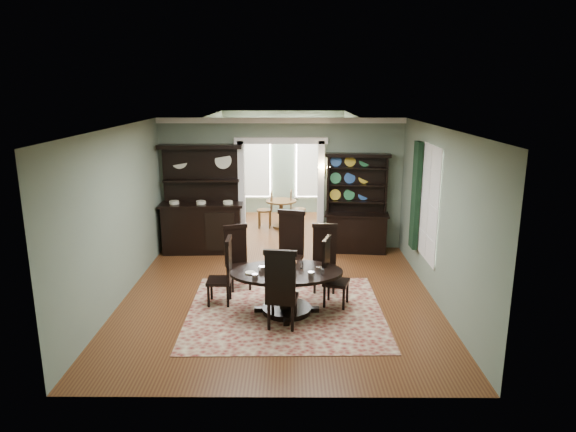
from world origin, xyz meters
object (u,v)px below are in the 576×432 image
at_px(sideboard, 202,215).
at_px(parlor_table, 281,210).
at_px(dining_table, 287,284).
at_px(welsh_dresser, 356,217).

height_order(sideboard, parlor_table, sideboard).
height_order(dining_table, parlor_table, parlor_table).
height_order(dining_table, sideboard, sideboard).
xyz_separation_m(welsh_dresser, parlor_table, (-1.74, 1.98, -0.32)).
bearing_deg(welsh_dresser, dining_table, -109.50).
xyz_separation_m(dining_table, welsh_dresser, (1.55, 3.33, 0.30)).
xyz_separation_m(dining_table, parlor_table, (-0.19, 5.32, -0.02)).
relative_size(welsh_dresser, parlor_table, 2.76).
relative_size(sideboard, welsh_dresser, 1.09).
relative_size(dining_table, parlor_table, 2.37).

